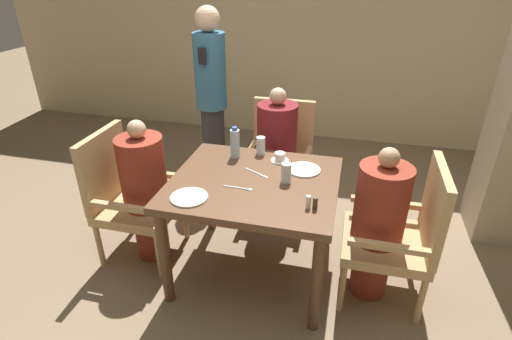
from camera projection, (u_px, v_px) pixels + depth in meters
The scene contains 20 objects.
ground_plane at pixel (254, 269), 2.92m from camera, with size 16.00×16.00×0.00m, color #7A664C.
wall_back at pixel (312, 20), 4.55m from camera, with size 8.00×0.06×2.80m.
dining_table at pixel (254, 194), 2.62m from camera, with size 1.07×0.95×0.75m.
chair_left_side at pixel (127, 193), 2.89m from camera, with size 0.53×0.53×0.96m.
diner_in_left_chair at pixel (146, 190), 2.83m from camera, with size 0.32×0.32×1.08m.
chair_far_side at pixel (280, 156), 3.45m from camera, with size 0.53×0.53×0.96m.
diner_in_far_chair at pixel (276, 154), 3.28m from camera, with size 0.32×0.32×1.15m.
chair_right_side at pixel (402, 232), 2.48m from camera, with size 0.53×0.53×0.96m.
diner_in_right_chair at pixel (378, 223), 2.49m from camera, with size 0.32×0.32×1.06m.
standing_host at pixel (211, 95), 3.68m from camera, with size 0.28×0.32×1.68m.
plate_main_left at pixel (189, 197), 2.38m from camera, with size 0.23×0.23×0.01m.
plate_main_right at pixel (304, 170), 2.69m from camera, with size 0.23×0.23×0.01m.
teacup_with_saucer at pixel (280, 158), 2.80m from camera, with size 0.13×0.13×0.07m.
water_bottle at pixel (235, 143), 2.83m from camera, with size 0.07×0.07×0.23m.
glass_tall_near at pixel (286, 173), 2.52m from camera, with size 0.06×0.06×0.13m.
glass_tall_mid at pixel (261, 146), 2.89m from camera, with size 0.06×0.06×0.13m.
salt_shaker at pixel (308, 202), 2.27m from camera, with size 0.03×0.03×0.08m.
pepper_shaker at pixel (315, 203), 2.26m from camera, with size 0.03×0.03×0.08m.
fork_beside_plate at pixel (241, 188), 2.48m from camera, with size 0.19×0.02×0.00m.
knife_beside_plate at pixel (258, 173), 2.65m from camera, with size 0.18×0.11×0.00m.
Camera 1 is at (0.56, -2.18, 2.00)m, focal length 28.00 mm.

